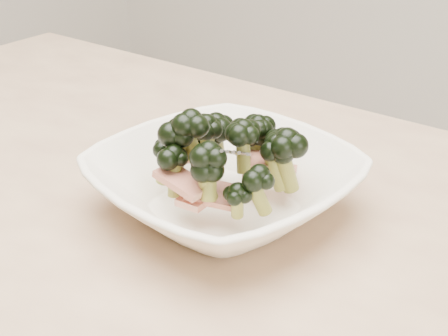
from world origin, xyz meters
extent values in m
cube|color=tan|center=(0.00, 0.00, 0.73)|extent=(1.20, 0.80, 0.04)
cylinder|color=tan|center=(-0.55, 0.35, 0.35)|extent=(0.06, 0.06, 0.71)
imported|color=#F0E4CB|center=(0.09, 0.06, 0.78)|extent=(0.29, 0.29, 0.06)
cylinder|color=olive|center=(0.06, 0.02, 0.80)|extent=(0.02, 0.02, 0.04)
ellipsoid|color=black|center=(0.06, 0.02, 0.82)|extent=(0.03, 0.03, 0.03)
cylinder|color=olive|center=(0.13, 0.09, 0.80)|extent=(0.03, 0.02, 0.05)
ellipsoid|color=black|center=(0.13, 0.09, 0.83)|extent=(0.04, 0.04, 0.03)
cylinder|color=olive|center=(0.09, 0.12, 0.80)|extent=(0.02, 0.02, 0.05)
ellipsoid|color=black|center=(0.09, 0.12, 0.83)|extent=(0.03, 0.03, 0.03)
cylinder|color=olive|center=(0.09, 0.11, 0.80)|extent=(0.02, 0.02, 0.03)
ellipsoid|color=black|center=(0.09, 0.11, 0.82)|extent=(0.04, 0.04, 0.03)
cylinder|color=olive|center=(0.03, 0.04, 0.79)|extent=(0.02, 0.02, 0.04)
ellipsoid|color=black|center=(0.03, 0.04, 0.82)|extent=(0.03, 0.03, 0.02)
cylinder|color=olive|center=(0.05, 0.10, 0.80)|extent=(0.02, 0.02, 0.04)
ellipsoid|color=black|center=(0.05, 0.10, 0.82)|extent=(0.04, 0.04, 0.03)
cylinder|color=olive|center=(0.10, 0.02, 0.80)|extent=(0.02, 0.02, 0.04)
ellipsoid|color=black|center=(0.10, 0.02, 0.83)|extent=(0.03, 0.03, 0.03)
cylinder|color=olive|center=(0.11, 0.07, 0.82)|extent=(0.02, 0.02, 0.04)
ellipsoid|color=black|center=(0.11, 0.07, 0.85)|extent=(0.03, 0.03, 0.03)
cylinder|color=olive|center=(0.14, 0.04, 0.80)|extent=(0.02, 0.02, 0.04)
ellipsoid|color=black|center=(0.14, 0.04, 0.82)|extent=(0.03, 0.03, 0.03)
cylinder|color=olive|center=(0.04, 0.09, 0.79)|extent=(0.02, 0.02, 0.03)
ellipsoid|color=black|center=(0.04, 0.09, 0.81)|extent=(0.04, 0.04, 0.03)
cylinder|color=olive|center=(0.10, 0.02, 0.81)|extent=(0.02, 0.02, 0.05)
ellipsoid|color=black|center=(0.10, 0.02, 0.84)|extent=(0.04, 0.04, 0.03)
cylinder|color=olive|center=(0.14, 0.09, 0.80)|extent=(0.03, 0.03, 0.05)
ellipsoid|color=black|center=(0.14, 0.09, 0.83)|extent=(0.04, 0.04, 0.03)
cylinder|color=olive|center=(0.06, 0.04, 0.82)|extent=(0.03, 0.03, 0.05)
ellipsoid|color=black|center=(0.06, 0.04, 0.85)|extent=(0.04, 0.04, 0.03)
cylinder|color=olive|center=(0.05, 0.03, 0.81)|extent=(0.03, 0.02, 0.05)
ellipsoid|color=black|center=(0.05, 0.03, 0.84)|extent=(0.04, 0.04, 0.03)
cylinder|color=olive|center=(0.13, 0.02, 0.79)|extent=(0.02, 0.02, 0.03)
ellipsoid|color=black|center=(0.13, 0.02, 0.80)|extent=(0.03, 0.03, 0.02)
cylinder|color=olive|center=(0.13, 0.11, 0.80)|extent=(0.02, 0.02, 0.04)
ellipsoid|color=black|center=(0.13, 0.11, 0.83)|extent=(0.03, 0.03, 0.03)
cylinder|color=olive|center=(0.05, 0.08, 0.81)|extent=(0.02, 0.02, 0.03)
ellipsoid|color=black|center=(0.05, 0.08, 0.83)|extent=(0.04, 0.04, 0.03)
cube|color=maroon|center=(0.11, 0.11, 0.78)|extent=(0.06, 0.05, 0.01)
cube|color=maroon|center=(0.08, 0.01, 0.80)|extent=(0.05, 0.03, 0.02)
cube|color=maroon|center=(0.03, 0.07, 0.80)|extent=(0.05, 0.05, 0.02)
cube|color=maroon|center=(0.11, 0.09, 0.80)|extent=(0.05, 0.05, 0.01)
cube|color=maroon|center=(0.09, 0.02, 0.78)|extent=(0.03, 0.04, 0.01)
cube|color=maroon|center=(0.10, 0.03, 0.79)|extent=(0.06, 0.06, 0.02)
camera|label=1|loc=(0.42, -0.38, 1.09)|focal=50.00mm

